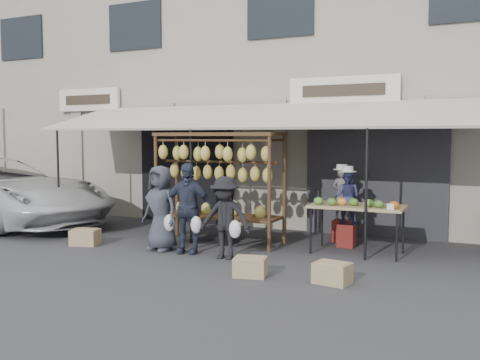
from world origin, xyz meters
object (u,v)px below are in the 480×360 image
at_px(customer_right, 225,218).
at_px(crate_near_b, 332,273).
at_px(crate_near_a, 250,267).
at_px(crate_far, 85,237).
at_px(customer_mid, 187,208).
at_px(banana_rack, 218,166).
at_px(customer_left, 161,208).
at_px(vendor_left, 341,194).
at_px(vendor_right, 347,197).
at_px(produce_table, 357,207).

distance_m(customer_right, crate_near_b, 2.34).
height_order(crate_near_a, crate_far, crate_far).
xyz_separation_m(customer_mid, crate_near_b, (2.99, -0.88, -0.68)).
height_order(banana_rack, crate_near_a, banana_rack).
xyz_separation_m(customer_left, crate_near_a, (2.31, -1.01, -0.66)).
height_order(vendor_left, crate_far, vendor_left).
bearing_deg(banana_rack, customer_mid, -95.55).
xyz_separation_m(vendor_right, customer_left, (-3.11, -1.83, -0.18)).
xyz_separation_m(produce_table, crate_near_b, (0.13, -2.11, -0.72)).
bearing_deg(vendor_right, customer_mid, 41.32).
relative_size(produce_table, crate_near_b, 3.36).
relative_size(vendor_right, customer_mid, 0.63).
height_order(customer_mid, customer_right, customer_mid).
distance_m(customer_mid, crate_far, 2.33).
bearing_deg(vendor_left, crate_far, 34.88).
relative_size(produce_table, vendor_right, 1.61).
height_order(customer_mid, crate_near_a, customer_mid).
distance_m(vendor_left, crate_near_b, 3.32).
xyz_separation_m(produce_table, vendor_right, (-0.32, 0.58, 0.11)).
height_order(vendor_left, customer_mid, customer_mid).
relative_size(vendor_right, customer_right, 0.72).
height_order(produce_table, crate_near_b, produce_table).
height_order(customer_left, crate_near_b, customer_left).
bearing_deg(crate_near_a, vendor_right, 74.23).
distance_m(produce_table, vendor_left, 1.17).
distance_m(vendor_left, customer_right, 2.82).
distance_m(banana_rack, vendor_left, 2.59).
xyz_separation_m(banana_rack, customer_left, (-0.67, -1.06, -0.77)).
bearing_deg(crate_far, crate_near_b, -7.03).
bearing_deg(customer_mid, crate_far, 173.47).
bearing_deg(crate_far, produce_table, 16.13).
xyz_separation_m(produce_table, customer_mid, (-2.86, -1.23, -0.04)).
bearing_deg(crate_far, crate_near_a, -11.39).
height_order(customer_left, customer_mid, customer_mid).
xyz_separation_m(crate_near_a, crate_near_b, (1.25, 0.15, 0.00)).
distance_m(customer_left, customer_mid, 0.57).
bearing_deg(crate_near_b, crate_far, 172.97).
bearing_deg(crate_far, customer_right, 1.95).
xyz_separation_m(vendor_right, crate_near_a, (-0.80, -2.84, -0.83)).
height_order(vendor_left, customer_left, customer_left).
distance_m(banana_rack, vendor_right, 2.62).
height_order(banana_rack, vendor_right, banana_rack).
height_order(vendor_right, customer_right, vendor_right).
relative_size(customer_mid, crate_near_a, 3.42).
xyz_separation_m(produce_table, customer_left, (-3.43, -1.25, -0.07)).
xyz_separation_m(banana_rack, customer_mid, (-0.10, -1.04, -0.74)).
relative_size(banana_rack, customer_mid, 1.55).
xyz_separation_m(produce_table, crate_far, (-5.07, -1.47, -0.72)).
bearing_deg(produce_table, customer_right, -145.87).
distance_m(vendor_left, vendor_right, 0.51).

